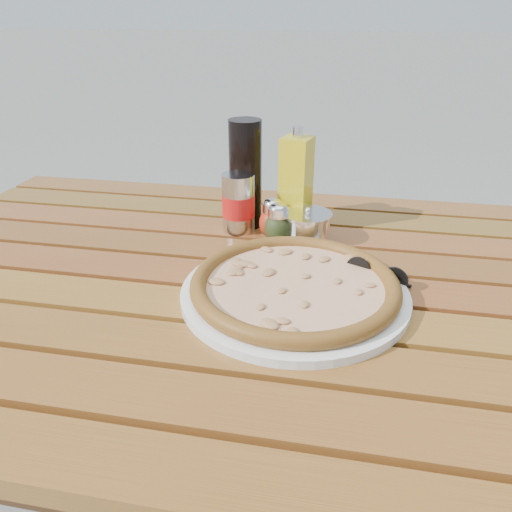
% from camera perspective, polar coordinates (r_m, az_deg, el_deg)
% --- Properties ---
extents(table, '(1.40, 0.90, 0.75)m').
position_cam_1_polar(table, '(0.89, -0.25, -6.65)').
color(table, '#3A240D').
rests_on(table, ground).
extents(plate, '(0.40, 0.40, 0.01)m').
position_cam_1_polar(plate, '(0.80, 4.41, -4.26)').
color(plate, white).
rests_on(plate, table).
extents(pizza, '(0.39, 0.39, 0.03)m').
position_cam_1_polar(pizza, '(0.79, 4.45, -3.27)').
color(pizza, '#FDDEB5').
rests_on(pizza, plate).
extents(pepper_shaker, '(0.06, 0.06, 0.08)m').
position_cam_1_polar(pepper_shaker, '(0.99, 1.92, 4.25)').
color(pepper_shaker, '#B52B14').
rests_on(pepper_shaker, table).
extents(oregano_shaker, '(0.07, 0.07, 0.08)m').
position_cam_1_polar(oregano_shaker, '(0.97, 2.55, 3.68)').
color(oregano_shaker, '#2F3917').
rests_on(oregano_shaker, table).
extents(dark_bottle, '(0.09, 0.09, 0.22)m').
position_cam_1_polar(dark_bottle, '(1.02, -1.22, 9.28)').
color(dark_bottle, black).
rests_on(dark_bottle, table).
extents(soda_can, '(0.08, 0.08, 0.12)m').
position_cam_1_polar(soda_can, '(1.01, -2.02, 6.01)').
color(soda_can, silver).
rests_on(soda_can, table).
extents(olive_oil_cruet, '(0.07, 0.07, 0.21)m').
position_cam_1_polar(olive_oil_cruet, '(1.01, 4.57, 8.22)').
color(olive_oil_cruet, gold).
rests_on(olive_oil_cruet, table).
extents(parmesan_tin, '(0.13, 0.13, 0.07)m').
position_cam_1_polar(parmesan_tin, '(0.98, 5.85, 3.35)').
color(parmesan_tin, white).
rests_on(parmesan_tin, table).
extents(sunglasses, '(0.11, 0.06, 0.04)m').
position_cam_1_polar(sunglasses, '(0.85, 13.63, -2.11)').
color(sunglasses, black).
rests_on(sunglasses, table).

